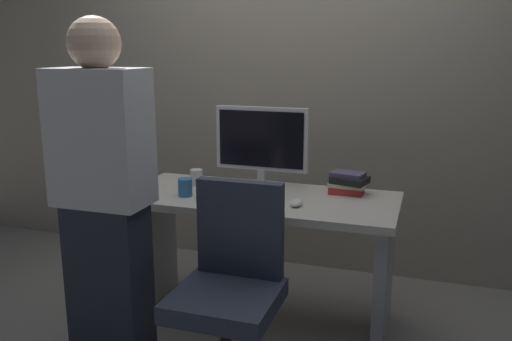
% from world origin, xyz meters
% --- Properties ---
extents(ground_plane, '(9.00, 9.00, 0.00)m').
position_xyz_m(ground_plane, '(0.00, 0.00, 0.00)').
color(ground_plane, gray).
extents(wall_back, '(6.40, 0.10, 3.00)m').
position_xyz_m(wall_back, '(0.00, 0.90, 1.50)').
color(wall_back, '#9E9384').
rests_on(wall_back, ground).
extents(desk, '(1.48, 0.64, 0.73)m').
position_xyz_m(desk, '(0.00, 0.00, 0.51)').
color(desk, beige).
rests_on(desk, ground).
extents(office_chair, '(0.52, 0.52, 0.94)m').
position_xyz_m(office_chair, '(0.07, -0.63, 0.43)').
color(office_chair, black).
rests_on(office_chair, ground).
extents(person_at_desk, '(0.40, 0.24, 1.64)m').
position_xyz_m(person_at_desk, '(-0.47, -0.73, 0.84)').
color(person_at_desk, '#262838').
rests_on(person_at_desk, ground).
extents(monitor, '(0.54, 0.14, 0.46)m').
position_xyz_m(monitor, '(-0.05, 0.20, 0.99)').
color(monitor, silver).
rests_on(monitor, desk).
extents(keyboard, '(0.43, 0.14, 0.02)m').
position_xyz_m(keyboard, '(-0.07, -0.12, 0.74)').
color(keyboard, '#262626').
rests_on(keyboard, desk).
extents(mouse, '(0.06, 0.10, 0.03)m').
position_xyz_m(mouse, '(0.24, -0.12, 0.75)').
color(mouse, white).
rests_on(mouse, desk).
extents(cup_near_keyboard, '(0.08, 0.08, 0.10)m').
position_xyz_m(cup_near_keyboard, '(-0.37, -0.13, 0.78)').
color(cup_near_keyboard, '#3372B2').
rests_on(cup_near_keyboard, desk).
extents(cup_by_monitor, '(0.07, 0.07, 0.09)m').
position_xyz_m(cup_by_monitor, '(-0.41, 0.10, 0.78)').
color(cup_by_monitor, silver).
rests_on(cup_by_monitor, desk).
extents(book_stack, '(0.22, 0.19, 0.12)m').
position_xyz_m(book_stack, '(0.45, 0.19, 0.79)').
color(book_stack, red).
rests_on(book_stack, desk).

